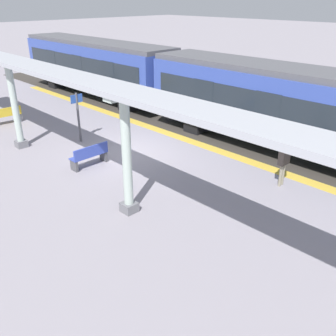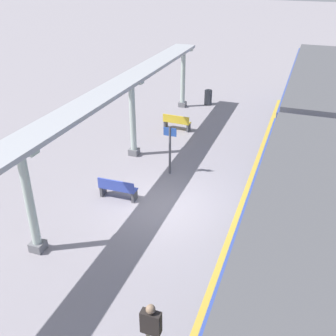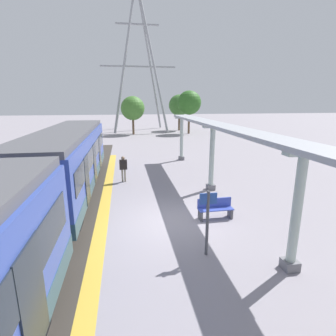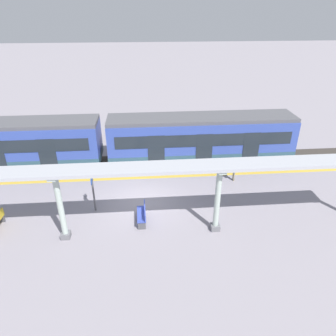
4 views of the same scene
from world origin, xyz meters
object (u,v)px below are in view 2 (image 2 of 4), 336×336
object	(u,v)px
canopy_pillar_second	(133,119)
bench_mid_platform	(117,189)
canopy_pillar_third	(29,202)
platform_info_sign	(170,146)
bench_near_end	(177,122)
train_far_carriage	(291,276)
train_near_carriage	(313,101)
passenger_waiting_near_edge	(151,325)
canopy_pillar_nearest	(183,78)
trash_bin	(208,97)

from	to	relation	value
canopy_pillar_second	bench_mid_platform	size ratio (longest dim) A/B	2.39
canopy_pillar_third	platform_info_sign	bearing A→B (deg)	-109.58
canopy_pillar_third	bench_near_end	size ratio (longest dim) A/B	2.37
train_far_carriage	canopy_pillar_second	distance (m)	11.06
train_near_carriage	canopy_pillar_third	xyz separation A→B (m)	(7.65, 12.85, -0.00)
platform_info_sign	train_far_carriage	bearing A→B (deg)	128.42
canopy_pillar_third	bench_near_end	xyz separation A→B (m)	(-0.90, -11.06, -1.39)
canopy_pillar_second	bench_mid_platform	distance (m)	4.16
passenger_waiting_near_edge	train_near_carriage	bearing A→B (deg)	-100.44
bench_near_end	canopy_pillar_second	bearing A→B (deg)	76.11
platform_info_sign	canopy_pillar_third	bearing A→B (deg)	70.42
bench_near_end	train_far_carriage	bearing A→B (deg)	120.15
canopy_pillar_nearest	canopy_pillar_second	size ratio (longest dim) A/B	1.00
train_far_carriage	trash_bin	size ratio (longest dim) A/B	13.70
bench_mid_platform	train_far_carriage	bearing A→B (deg)	147.58
bench_mid_platform	trash_bin	world-z (taller)	trash_bin
train_far_carriage	platform_info_sign	bearing A→B (deg)	-51.58
bench_near_end	canopy_pillar_third	bearing A→B (deg)	85.36
trash_bin	passenger_waiting_near_edge	distance (m)	18.41
train_near_carriage	canopy_pillar_third	distance (m)	14.96
trash_bin	passenger_waiting_near_edge	size ratio (longest dim) A/B	0.58
bench_mid_platform	canopy_pillar_third	bearing A→B (deg)	74.31
canopy_pillar_second	canopy_pillar_third	xyz separation A→B (m)	(0.00, 7.43, 0.00)
platform_info_sign	trash_bin	bearing A→B (deg)	-85.04
train_far_carriage	passenger_waiting_near_edge	distance (m)	3.39
canopy_pillar_second	canopy_pillar_third	size ratio (longest dim) A/B	1.00
train_near_carriage	bench_near_end	xyz separation A→B (m)	(6.75, 1.79, -1.39)
bench_near_end	trash_bin	xyz separation A→B (m)	(-0.51, -4.73, 0.03)
canopy_pillar_second	canopy_pillar_third	world-z (taller)	same
canopy_pillar_third	canopy_pillar_second	bearing A→B (deg)	-90.00
train_near_carriage	canopy_pillar_nearest	world-z (taller)	canopy_pillar_nearest
canopy_pillar_nearest	bench_near_end	xyz separation A→B (m)	(-0.90, 3.77, -1.39)
canopy_pillar_second	trash_bin	distance (m)	8.58
canopy_pillar_third	train_near_carriage	bearing A→B (deg)	-120.75
bench_near_end	platform_info_sign	xyz separation A→B (m)	(-1.33, 4.79, 0.89)
canopy_pillar_third	trash_bin	bearing A→B (deg)	-95.08
trash_bin	platform_info_sign	xyz separation A→B (m)	(-0.83, 9.52, 0.86)
canopy_pillar_second	bench_mid_platform	bearing A→B (deg)	105.13
train_near_carriage	passenger_waiting_near_edge	world-z (taller)	train_near_carriage
canopy_pillar_third	platform_info_sign	xyz separation A→B (m)	(-2.23, -6.27, -0.50)
canopy_pillar_nearest	trash_bin	world-z (taller)	canopy_pillar_nearest
train_near_carriage	canopy_pillar_second	bearing A→B (deg)	35.33
train_far_carriage	bench_mid_platform	distance (m)	7.97
train_near_carriage	canopy_pillar_third	size ratio (longest dim) A/B	3.56
canopy_pillar_third	platform_info_sign	world-z (taller)	canopy_pillar_third
canopy_pillar_third	bench_mid_platform	distance (m)	4.03
train_far_carriage	canopy_pillar_second	world-z (taller)	canopy_pillar_second
bench_mid_platform	passenger_waiting_near_edge	size ratio (longest dim) A/B	0.93
bench_near_end	bench_mid_platform	bearing A→B (deg)	90.98
canopy_pillar_second	passenger_waiting_near_edge	size ratio (longest dim) A/B	2.23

